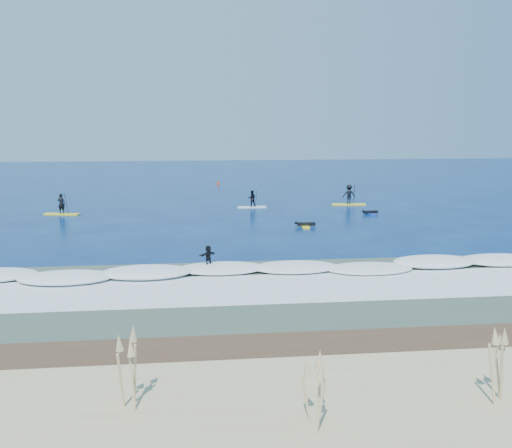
{
  "coord_description": "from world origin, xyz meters",
  "views": [
    {
      "loc": [
        -4.49,
        -39.53,
        8.02
      ],
      "look_at": [
        0.09,
        1.37,
        0.6
      ],
      "focal_mm": 40.0,
      "sensor_mm": 36.0,
      "label": 1
    }
  ],
  "objects": [
    {
      "name": "dune_grass",
      "position": [
        0.0,
        -27.0,
        1.85
      ],
      "size": [
        40.0,
        4.0,
        1.7
      ],
      "primitive_type": null,
      "color": "tan",
      "rests_on": "dune"
    },
    {
      "name": "prone_paddler_far",
      "position": [
        10.94,
        8.39,
        0.13
      ],
      "size": [
        1.46,
        1.88,
        0.38
      ],
      "rotation": [
        0.0,
        0.0,
        1.68
      ],
      "color": "#1839B5",
      "rests_on": "ground"
    },
    {
      "name": "breaking_wave",
      "position": [
        0.0,
        -10.0,
        0.0
      ],
      "size": [
        40.0,
        6.0,
        0.3
      ],
      "primitive_type": "cube",
      "color": "white",
      "rests_on": "ground"
    },
    {
      "name": "sup_paddler_left",
      "position": [
        -15.87,
        11.15,
        0.67
      ],
      "size": [
        3.17,
        1.39,
        2.16
      ],
      "rotation": [
        0.0,
        0.0,
        -0.21
      ],
      "color": "yellow",
      "rests_on": "ground"
    },
    {
      "name": "sup_paddler_center",
      "position": [
        1.05,
        13.42,
        0.71
      ],
      "size": [
        2.72,
        0.8,
        1.89
      ],
      "rotation": [
        0.0,
        0.0,
        0.05
      ],
      "color": "white",
      "rests_on": "ground"
    },
    {
      "name": "wave_surfer",
      "position": [
        -3.71,
        -9.19,
        0.72
      ],
      "size": [
        1.65,
        1.37,
        1.23
      ],
      "rotation": [
        0.0,
        0.0,
        0.62
      ],
      "color": "white",
      "rests_on": "breaking_wave"
    },
    {
      "name": "ground",
      "position": [
        0.0,
        0.0,
        0.0
      ],
      "size": [
        160.0,
        160.0,
        0.0
      ],
      "primitive_type": "plane",
      "color": "#041B4F",
      "rests_on": "ground"
    },
    {
      "name": "wet_sand_strip",
      "position": [
        0.0,
        -21.5,
        0.0
      ],
      "size": [
        90.0,
        5.0,
        0.08
      ],
      "primitive_type": "cube",
      "color": "#43301F",
      "rests_on": "ground"
    },
    {
      "name": "marker_buoy",
      "position": [
        -1.24,
        32.54,
        0.31
      ],
      "size": [
        0.3,
        0.3,
        0.71
      ],
      "rotation": [
        0.0,
        0.0,
        0.26
      ],
      "color": "red",
      "rests_on": "ground"
    },
    {
      "name": "sup_paddler_right",
      "position": [
        10.64,
        14.16,
        0.89
      ],
      "size": [
        3.34,
        1.18,
        2.29
      ],
      "rotation": [
        0.0,
        0.0,
        -0.11
      ],
      "color": "yellow",
      "rests_on": "ground"
    },
    {
      "name": "prone_paddler_near",
      "position": [
        4.11,
        3.1,
        0.14
      ],
      "size": [
        1.61,
        2.06,
        0.42
      ],
      "rotation": [
        0.0,
        0.0,
        1.49
      ],
      "color": "yellow",
      "rests_on": "ground"
    },
    {
      "name": "whitewater",
      "position": [
        0.0,
        -13.0,
        0.0
      ],
      "size": [
        34.0,
        5.0,
        0.02
      ],
      "primitive_type": "cube",
      "color": "silver",
      "rests_on": "ground"
    },
    {
      "name": "shallow_water",
      "position": [
        0.0,
        -14.0,
        0.01
      ],
      "size": [
        90.0,
        13.0,
        0.01
      ],
      "primitive_type": "cube",
      "color": "#3A4F41",
      "rests_on": "ground"
    }
  ]
}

